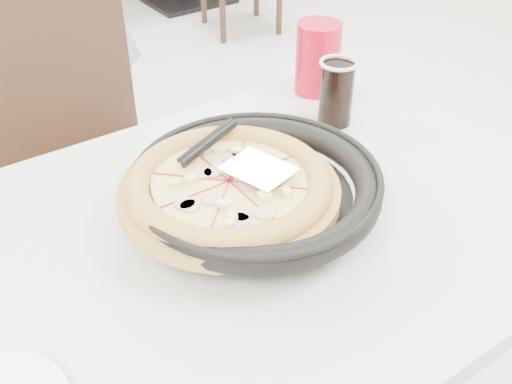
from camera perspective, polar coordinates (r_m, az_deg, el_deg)
floor at (r=1.82m, az=-11.48°, el=-14.10°), size 7.00×7.00×0.00m
main_table at (r=1.26m, az=-1.20°, el=-16.49°), size 1.27×0.92×0.75m
chair_far at (r=1.59m, az=-13.80°, el=0.22°), size 0.48×0.48×0.95m
trivet at (r=1.01m, az=-0.62°, el=-1.01°), size 0.12×0.12×0.04m
pizza_pan at (r=0.98m, az=0.00°, el=-0.38°), size 0.35×0.35×0.01m
pizza at (r=0.96m, az=-2.56°, el=0.00°), size 0.39×0.39×0.02m
pizza_server at (r=0.96m, az=0.23°, el=2.20°), size 0.11×0.12×0.00m
cola_glass at (r=1.26m, az=7.64°, el=9.18°), size 0.08×0.08×0.13m
red_cup at (r=1.38m, az=5.91°, el=12.57°), size 0.11×0.11×0.16m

